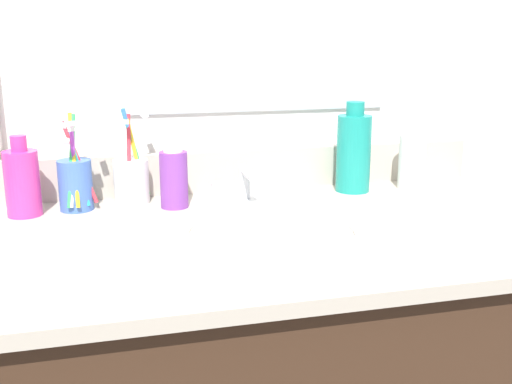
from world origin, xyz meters
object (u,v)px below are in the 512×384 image
Objects in this scene: bottle_cream_purple at (174,177)px; bottle_mouthwash_teal at (354,152)px; faucet at (246,191)px; bottle_soap_pink at (22,182)px; bottle_lotion_white at (412,159)px; cup_blue_plastic at (75,181)px; cup_white_ceramic at (132,178)px.

bottle_mouthwash_teal is at bearing 5.00° from bottle_cream_purple.
bottle_cream_purple is at bearing 172.92° from faucet.
bottle_mouthwash_teal is 0.40m from bottle_cream_purple.
bottle_lotion_white is at bearing 0.61° from bottle_soap_pink.
bottle_lotion_white is at bearing -0.38° from cup_blue_plastic.
cup_blue_plastic is at bearing 179.62° from bottle_lotion_white.
bottle_mouthwash_teal is 0.68m from bottle_soap_pink.
bottle_cream_purple is (0.29, -0.01, -0.00)m from bottle_soap_pink.
bottle_lotion_white is 0.72m from cup_blue_plastic.
bottle_cream_purple is (-0.40, -0.03, -0.03)m from bottle_mouthwash_teal.
faucet is 0.34m from cup_blue_plastic.
bottle_mouthwash_teal reaches higher than bottle_cream_purple.
cup_white_ceramic reaches higher than faucet.
bottle_cream_purple reaches higher than faucet.
bottle_soap_pink reaches higher than bottle_lotion_white.
cup_blue_plastic reaches higher than bottle_soap_pink.
cup_blue_plastic is (-0.19, 0.03, -0.00)m from bottle_cream_purple.
bottle_cream_purple is 0.10m from cup_white_ceramic.
faucet is at bearing -18.32° from cup_white_ceramic.
bottle_lotion_white is (0.54, 0.02, 0.01)m from bottle_cream_purple.
cup_white_ceramic reaches higher than bottle_soap_pink.
bottle_soap_pink is 1.14× the size of bottle_cream_purple.
bottle_lotion_white is at bearing -4.85° from bottle_mouthwash_teal.
cup_white_ceramic reaches higher than bottle_cream_purple.
bottle_soap_pink is 0.82m from bottle_lotion_white.
bottle_lotion_white is 0.78× the size of cup_blue_plastic.
bottle_soap_pink is 0.81× the size of cup_blue_plastic.
faucet is 1.07× the size of bottle_lotion_white.
bottle_mouthwash_teal is 1.03× the size of cup_blue_plastic.
faucet is at bearing -174.04° from bottle_lotion_white.
bottle_mouthwash_teal reaches higher than bottle_lotion_white.
faucet is 0.27m from bottle_mouthwash_teal.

